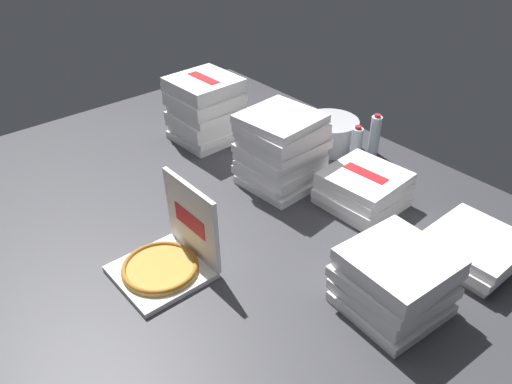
{
  "coord_description": "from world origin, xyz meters",
  "views": [
    {
      "loc": [
        1.51,
        -1.16,
        1.45
      ],
      "look_at": [
        0.02,
        0.1,
        0.14
      ],
      "focal_mm": 36.02,
      "sensor_mm": 36.0,
      "label": 1
    }
  ],
  "objects_px": {
    "pizza_stack_right_far": "(205,109)",
    "pizza_stack_center_near": "(363,189)",
    "water_bottle_3": "(375,135)",
    "pizza_stack_left_mid": "(395,280)",
    "pizza_stack_center_far": "(281,150)",
    "water_bottle_0": "(283,119)",
    "pizza_stack_left_near": "(472,248)",
    "water_bottle_2": "(356,147)",
    "open_pizza_box": "(169,256)",
    "ice_bucket": "(330,133)",
    "water_bottle_1": "(293,140)"
  },
  "relations": [
    {
      "from": "pizza_stack_right_far",
      "to": "pizza_stack_center_near",
      "type": "distance_m",
      "value": 1.06
    },
    {
      "from": "pizza_stack_right_far",
      "to": "water_bottle_3",
      "type": "distance_m",
      "value": 0.98
    },
    {
      "from": "water_bottle_3",
      "to": "pizza_stack_left_mid",
      "type": "bearing_deg",
      "value": -47.77
    },
    {
      "from": "pizza_stack_center_far",
      "to": "water_bottle_0",
      "type": "bearing_deg",
      "value": 135.37
    },
    {
      "from": "pizza_stack_center_far",
      "to": "pizza_stack_left_near",
      "type": "height_order",
      "value": "pizza_stack_center_far"
    },
    {
      "from": "pizza_stack_center_far",
      "to": "pizza_stack_center_near",
      "type": "xyz_separation_m",
      "value": [
        0.4,
        0.17,
        -0.11
      ]
    },
    {
      "from": "water_bottle_0",
      "to": "water_bottle_2",
      "type": "relative_size",
      "value": 1.0
    },
    {
      "from": "pizza_stack_right_far",
      "to": "water_bottle_3",
      "type": "bearing_deg",
      "value": 39.3
    },
    {
      "from": "open_pizza_box",
      "to": "pizza_stack_left_near",
      "type": "relative_size",
      "value": 1.01
    },
    {
      "from": "water_bottle_2",
      "to": "water_bottle_3",
      "type": "xyz_separation_m",
      "value": [
        -0.02,
        0.19,
        0.0
      ]
    },
    {
      "from": "pizza_stack_left_near",
      "to": "water_bottle_3",
      "type": "xyz_separation_m",
      "value": [
        -0.85,
        0.41,
        0.05
      ]
    },
    {
      "from": "open_pizza_box",
      "to": "ice_bucket",
      "type": "height_order",
      "value": "open_pizza_box"
    },
    {
      "from": "pizza_stack_right_far",
      "to": "pizza_stack_left_near",
      "type": "distance_m",
      "value": 1.62
    },
    {
      "from": "pizza_stack_right_far",
      "to": "ice_bucket",
      "type": "bearing_deg",
      "value": 42.41
    },
    {
      "from": "water_bottle_2",
      "to": "ice_bucket",
      "type": "bearing_deg",
      "value": 165.54
    },
    {
      "from": "water_bottle_0",
      "to": "water_bottle_3",
      "type": "bearing_deg",
      "value": 27.84
    },
    {
      "from": "pizza_stack_right_far",
      "to": "ice_bucket",
      "type": "distance_m",
      "value": 0.73
    },
    {
      "from": "pizza_stack_right_far",
      "to": "pizza_stack_center_near",
      "type": "xyz_separation_m",
      "value": [
        1.04,
        0.18,
        -0.11
      ]
    },
    {
      "from": "pizza_stack_right_far",
      "to": "ice_bucket",
      "type": "height_order",
      "value": "pizza_stack_right_far"
    },
    {
      "from": "pizza_stack_center_far",
      "to": "water_bottle_2",
      "type": "distance_m",
      "value": 0.45
    },
    {
      "from": "pizza_stack_right_far",
      "to": "pizza_stack_center_near",
      "type": "relative_size",
      "value": 1.01
    },
    {
      "from": "pizza_stack_center_near",
      "to": "water_bottle_2",
      "type": "relative_size",
      "value": 1.58
    },
    {
      "from": "ice_bucket",
      "to": "pizza_stack_right_far",
      "type": "bearing_deg",
      "value": -137.59
    },
    {
      "from": "pizza_stack_left_mid",
      "to": "water_bottle_1",
      "type": "bearing_deg",
      "value": 155.19
    },
    {
      "from": "pizza_stack_left_mid",
      "to": "ice_bucket",
      "type": "distance_m",
      "value": 1.26
    },
    {
      "from": "water_bottle_1",
      "to": "pizza_stack_center_near",
      "type": "bearing_deg",
      "value": -4.93
    },
    {
      "from": "water_bottle_2",
      "to": "water_bottle_0",
      "type": "bearing_deg",
      "value": -172.81
    },
    {
      "from": "open_pizza_box",
      "to": "ice_bucket",
      "type": "bearing_deg",
      "value": 103.13
    },
    {
      "from": "water_bottle_0",
      "to": "water_bottle_2",
      "type": "distance_m",
      "value": 0.51
    },
    {
      "from": "pizza_stack_center_near",
      "to": "pizza_stack_right_far",
      "type": "bearing_deg",
      "value": -170.14
    },
    {
      "from": "pizza_stack_center_near",
      "to": "pizza_stack_left_near",
      "type": "xyz_separation_m",
      "value": [
        0.57,
        0.03,
        -0.02
      ]
    },
    {
      "from": "pizza_stack_right_far",
      "to": "ice_bucket",
      "type": "relative_size",
      "value": 1.21
    },
    {
      "from": "pizza_stack_center_far",
      "to": "water_bottle_3",
      "type": "height_order",
      "value": "pizza_stack_center_far"
    },
    {
      "from": "pizza_stack_left_near",
      "to": "water_bottle_2",
      "type": "distance_m",
      "value": 0.86
    },
    {
      "from": "pizza_stack_center_near",
      "to": "water_bottle_3",
      "type": "height_order",
      "value": "water_bottle_3"
    },
    {
      "from": "pizza_stack_left_mid",
      "to": "pizza_stack_right_far",
      "type": "distance_m",
      "value": 1.57
    },
    {
      "from": "ice_bucket",
      "to": "water_bottle_2",
      "type": "bearing_deg",
      "value": -14.46
    },
    {
      "from": "pizza_stack_center_far",
      "to": "ice_bucket",
      "type": "xyz_separation_m",
      "value": [
        -0.1,
        0.48,
        -0.11
      ]
    },
    {
      "from": "open_pizza_box",
      "to": "water_bottle_2",
      "type": "xyz_separation_m",
      "value": [
        -0.06,
        1.22,
        0.05
      ]
    },
    {
      "from": "pizza_stack_left_mid",
      "to": "pizza_stack_center_near",
      "type": "relative_size",
      "value": 1.02
    },
    {
      "from": "pizza_stack_center_near",
      "to": "water_bottle_0",
      "type": "relative_size",
      "value": 1.58
    },
    {
      "from": "ice_bucket",
      "to": "water_bottle_3",
      "type": "xyz_separation_m",
      "value": [
        0.22,
        0.13,
        0.03
      ]
    },
    {
      "from": "water_bottle_1",
      "to": "water_bottle_0",
      "type": "bearing_deg",
      "value": 148.87
    },
    {
      "from": "open_pizza_box",
      "to": "pizza_stack_right_far",
      "type": "height_order",
      "value": "pizza_stack_right_far"
    },
    {
      "from": "water_bottle_0",
      "to": "ice_bucket",
      "type": "bearing_deg",
      "value": 25.68
    },
    {
      "from": "pizza_stack_right_far",
      "to": "water_bottle_0",
      "type": "bearing_deg",
      "value": 52.96
    },
    {
      "from": "ice_bucket",
      "to": "water_bottle_3",
      "type": "distance_m",
      "value": 0.25
    },
    {
      "from": "water_bottle_1",
      "to": "water_bottle_2",
      "type": "relative_size",
      "value": 1.0
    },
    {
      "from": "water_bottle_1",
      "to": "water_bottle_2",
      "type": "bearing_deg",
      "value": 36.16
    },
    {
      "from": "open_pizza_box",
      "to": "water_bottle_0",
      "type": "distance_m",
      "value": 1.28
    }
  ]
}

